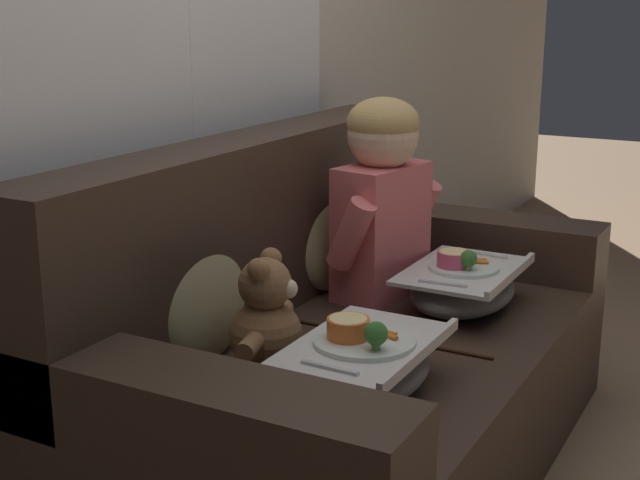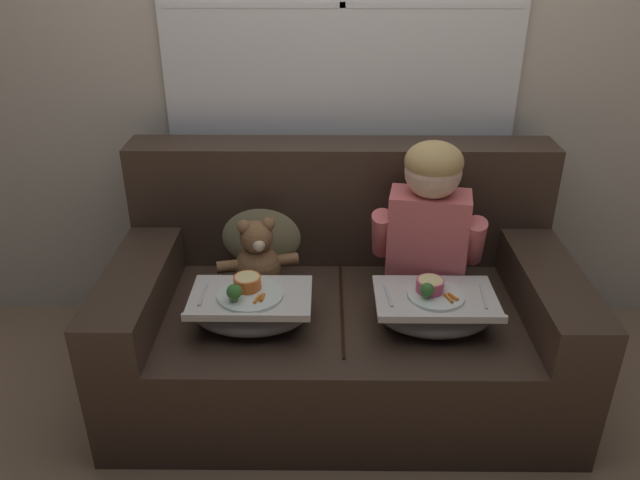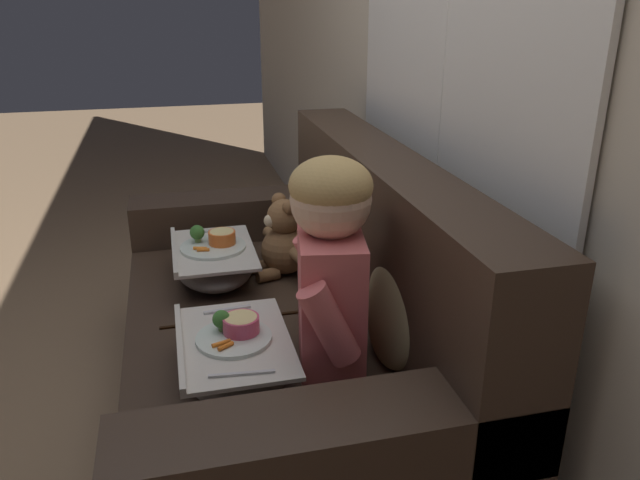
{
  "view_description": "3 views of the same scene",
  "coord_description": "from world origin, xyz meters",
  "px_view_note": "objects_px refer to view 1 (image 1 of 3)",
  "views": [
    {
      "loc": [
        -2.15,
        -1.04,
        1.35
      ],
      "look_at": [
        -0.0,
        0.13,
        0.69
      ],
      "focal_mm": 50.0,
      "sensor_mm": 36.0,
      "label": 1
    },
    {
      "loc": [
        -0.07,
        -2.15,
        1.8
      ],
      "look_at": [
        -0.09,
        0.13,
        0.63
      ],
      "focal_mm": 35.0,
      "sensor_mm": 36.0,
      "label": 2
    },
    {
      "loc": [
        1.88,
        -0.3,
        1.46
      ],
      "look_at": [
        0.13,
        0.13,
        0.74
      ],
      "focal_mm": 35.0,
      "sensor_mm": 36.0,
      "label": 3
    }
  ],
  "objects_px": {
    "child_figure": "(382,189)",
    "lap_tray_child": "(463,287)",
    "teddy_bear": "(267,322)",
    "couch": "(337,359)",
    "throw_pillow_behind_teddy": "(199,289)",
    "throw_pillow_behind_child": "(324,231)",
    "lap_tray_teddy": "(364,365)"
  },
  "relations": [
    {
      "from": "throw_pillow_behind_child",
      "to": "lap_tray_child",
      "type": "distance_m",
      "value": 0.5
    },
    {
      "from": "child_figure",
      "to": "throw_pillow_behind_teddy",
      "type": "bearing_deg",
      "value": 163.34
    },
    {
      "from": "child_figure",
      "to": "lap_tray_teddy",
      "type": "bearing_deg",
      "value": -158.19
    },
    {
      "from": "lap_tray_teddy",
      "to": "teddy_bear",
      "type": "bearing_deg",
      "value": 89.55
    },
    {
      "from": "couch",
      "to": "lap_tray_teddy",
      "type": "bearing_deg",
      "value": -143.81
    },
    {
      "from": "couch",
      "to": "child_figure",
      "type": "relative_size",
      "value": 2.86
    },
    {
      "from": "child_figure",
      "to": "teddy_bear",
      "type": "distance_m",
      "value": 0.72
    },
    {
      "from": "child_figure",
      "to": "lap_tray_teddy",
      "type": "distance_m",
      "value": 0.8
    },
    {
      "from": "teddy_bear",
      "to": "lap_tray_child",
      "type": "bearing_deg",
      "value": -21.68
    },
    {
      "from": "teddy_bear",
      "to": "throw_pillow_behind_child",
      "type": "bearing_deg",
      "value": 16.91
    },
    {
      "from": "child_figure",
      "to": "teddy_bear",
      "type": "bearing_deg",
      "value": -179.74
    },
    {
      "from": "couch",
      "to": "throw_pillow_behind_teddy",
      "type": "bearing_deg",
      "value": 146.35
    },
    {
      "from": "couch",
      "to": "teddy_bear",
      "type": "bearing_deg",
      "value": 176.65
    },
    {
      "from": "teddy_bear",
      "to": "throw_pillow_behind_teddy",
      "type": "bearing_deg",
      "value": 90.29
    },
    {
      "from": "couch",
      "to": "teddy_bear",
      "type": "xyz_separation_m",
      "value": [
        -0.35,
        0.02,
        0.22
      ]
    },
    {
      "from": "couch",
      "to": "child_figure",
      "type": "xyz_separation_m",
      "value": [
        0.35,
        0.02,
        0.44
      ]
    },
    {
      "from": "throw_pillow_behind_teddy",
      "to": "teddy_bear",
      "type": "height_order",
      "value": "throw_pillow_behind_teddy"
    },
    {
      "from": "child_figure",
      "to": "lap_tray_child",
      "type": "height_order",
      "value": "child_figure"
    },
    {
      "from": "couch",
      "to": "throw_pillow_behind_child",
      "type": "distance_m",
      "value": 0.5
    },
    {
      "from": "teddy_bear",
      "to": "lap_tray_teddy",
      "type": "distance_m",
      "value": 0.28
    },
    {
      "from": "lap_tray_child",
      "to": "lap_tray_teddy",
      "type": "bearing_deg",
      "value": 179.99
    },
    {
      "from": "child_figure",
      "to": "lap_tray_child",
      "type": "distance_m",
      "value": 0.39
    },
    {
      "from": "teddy_bear",
      "to": "lap_tray_teddy",
      "type": "relative_size",
      "value": 0.75
    },
    {
      "from": "throw_pillow_behind_child",
      "to": "lap_tray_child",
      "type": "xyz_separation_m",
      "value": [
        -0.0,
        -0.48,
        -0.12
      ]
    },
    {
      "from": "throw_pillow_behind_teddy",
      "to": "child_figure",
      "type": "relative_size",
      "value": 0.63
    },
    {
      "from": "throw_pillow_behind_child",
      "to": "lap_tray_teddy",
      "type": "height_order",
      "value": "throw_pillow_behind_child"
    },
    {
      "from": "throw_pillow_behind_child",
      "to": "throw_pillow_behind_teddy",
      "type": "relative_size",
      "value": 1.03
    },
    {
      "from": "couch",
      "to": "lap_tray_child",
      "type": "height_order",
      "value": "couch"
    },
    {
      "from": "teddy_bear",
      "to": "lap_tray_child",
      "type": "distance_m",
      "value": 0.75
    },
    {
      "from": "throw_pillow_behind_teddy",
      "to": "lap_tray_child",
      "type": "height_order",
      "value": "throw_pillow_behind_teddy"
    },
    {
      "from": "couch",
      "to": "teddy_bear",
      "type": "distance_m",
      "value": 0.41
    },
    {
      "from": "throw_pillow_behind_child",
      "to": "child_figure",
      "type": "distance_m",
      "value": 0.26
    }
  ]
}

